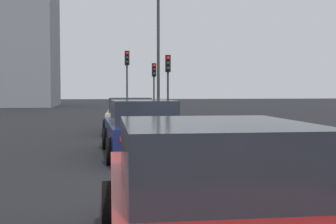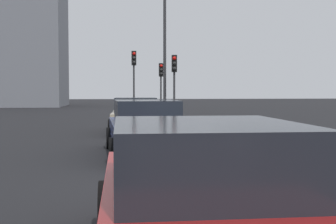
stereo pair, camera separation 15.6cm
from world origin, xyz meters
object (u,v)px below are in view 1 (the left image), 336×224
Objects in this scene: traffic_light_far_left at (127,70)px; street_lamp_kerbside at (158,37)px; car_navy_second at (142,129)px; traffic_light_near_right at (154,78)px; car_red_third at (210,202)px; car_beige_lead at (130,116)px; traffic_light_near_left at (168,74)px.

street_lamp_kerbside reaches higher than traffic_light_far_left.
car_navy_second is 1.30× the size of traffic_light_near_right.
traffic_light_far_left is (23.96, -0.40, 2.31)m from car_red_third.
car_beige_lead is at bearing -11.81° from traffic_light_near_right.
traffic_light_near_left is at bearing 17.84° from traffic_light_far_left.
car_red_third is 20.69m from street_lamp_kerbside.
traffic_light_near_right reaches higher than car_red_third.
car_red_third is at bearing 177.74° from car_navy_second.
car_navy_second is at bearing -8.05° from traffic_light_near_right.
street_lamp_kerbside is (12.39, -1.91, 3.94)m from car_navy_second.
car_red_third is 19.46m from traffic_light_near_left.
car_beige_lead is at bearing -2.45° from car_navy_second.
street_lamp_kerbside is at bearing -153.57° from traffic_light_near_left.
car_beige_lead is at bearing 162.43° from street_lamp_kerbside.
car_navy_second is 0.58× the size of street_lamp_kerbside.
car_navy_second is (-6.44, 0.03, 0.01)m from car_beige_lead.
traffic_light_near_left is 0.45× the size of street_lamp_kerbside.
traffic_light_near_left reaches higher than car_red_third.
street_lamp_kerbside is (-5.74, 0.39, 2.07)m from traffic_light_near_right.
traffic_light_far_left reaches higher than traffic_light_near_left.
traffic_light_near_left is (19.23, -2.32, 1.89)m from car_red_third.
street_lamp_kerbside is at bearing -4.88° from car_red_third.
traffic_light_near_left reaches higher than car_navy_second.
traffic_light_near_left is at bearing -22.56° from car_beige_lead.
car_navy_second is 16.29m from traffic_light_far_left.
traffic_light_near_right is (11.69, -2.27, 1.88)m from car_beige_lead.
traffic_light_near_left is 0.86× the size of traffic_light_far_left.
car_beige_lead is at bearing -6.37° from traffic_light_far_left.
street_lamp_kerbside is (-3.74, -1.53, 1.64)m from traffic_light_far_left.
traffic_light_far_left reaches higher than car_red_third.
street_lamp_kerbside is (5.95, -1.88, 3.95)m from car_beige_lead.
traffic_light_near_left is (11.40, -2.31, 1.88)m from car_navy_second.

